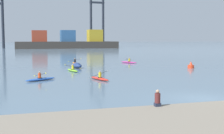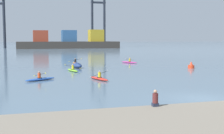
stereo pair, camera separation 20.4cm
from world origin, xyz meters
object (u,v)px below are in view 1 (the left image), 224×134
object	(u,v)px
kayak_orange	(75,63)
kayak_magenta	(129,62)
kayak_lime	(73,70)
container_barge	(68,42)
seated_onlooker	(157,99)
kayak_blue	(40,79)
kayak_red	(100,78)
gantry_crane_west_mid	(97,12)
capsized_dinghy	(77,66)
channel_buoy	(191,66)

from	to	relation	value
kayak_orange	kayak_magenta	xyz separation A→B (m)	(9.25, -1.08, -0.00)
kayak_lime	container_barge	bearing A→B (deg)	82.69
seated_onlooker	kayak_blue	bearing A→B (deg)	108.27
kayak_blue	kayak_magenta	bearing A→B (deg)	49.32
kayak_red	seated_onlooker	distance (m)	15.12
kayak_magenta	gantry_crane_west_mid	bearing A→B (deg)	79.98
kayak_red	container_barge	bearing A→B (deg)	84.10
capsized_dinghy	seated_onlooker	distance (m)	28.17
container_barge	kayak_blue	size ratio (longest dim) A/B	13.66
kayak_red	kayak_orange	xyz separation A→B (m)	(0.67, 20.50, 0.00)
channel_buoy	kayak_magenta	bearing A→B (deg)	115.95
kayak_lime	gantry_crane_west_mid	bearing A→B (deg)	75.23
channel_buoy	seated_onlooker	size ratio (longest dim) A/B	1.12
kayak_blue	kayak_magenta	distance (m)	24.15
kayak_blue	seated_onlooker	size ratio (longest dim) A/B	3.62
channel_buoy	kayak_blue	distance (m)	22.35
container_barge	gantry_crane_west_mid	xyz separation A→B (m)	(16.69, 15.01, 14.57)
kayak_red	seated_onlooker	xyz separation A→B (m)	(-0.48, -15.09, 0.82)
container_barge	kayak_orange	bearing A→B (deg)	-96.89
gantry_crane_west_mid	kayak_red	world-z (taller)	gantry_crane_west_mid
capsized_dinghy	kayak_magenta	bearing A→B (deg)	32.09
kayak_orange	seated_onlooker	bearing A→B (deg)	-91.85
capsized_dinghy	kayak_magenta	size ratio (longest dim) A/B	0.87
container_barge	seated_onlooker	distance (m)	118.51
kayak_blue	kayak_magenta	xyz separation A→B (m)	(15.74, 18.31, 0.00)
container_barge	kayak_red	distance (m)	103.46
kayak_orange	kayak_magenta	distance (m)	9.31
container_barge	kayak_red	bearing A→B (deg)	-95.90
gantry_crane_west_mid	capsized_dinghy	distance (m)	109.71
capsized_dinghy	kayak_blue	bearing A→B (deg)	-115.14
container_barge	seated_onlooker	xyz separation A→B (m)	(-11.10, -117.97, -1.82)
kayak_lime	kayak_orange	bearing A→B (deg)	79.74
capsized_dinghy	seated_onlooker	world-z (taller)	seated_onlooker
capsized_dinghy	kayak_magenta	distance (m)	11.95
container_barge	kayak_lime	distance (m)	94.87
kayak_blue	kayak_red	xyz separation A→B (m)	(5.82, -1.11, 0.00)
capsized_dinghy	channel_buoy	xyz separation A→B (m)	(15.57, -4.84, 0.01)
gantry_crane_west_mid	seated_onlooker	size ratio (longest dim) A/B	37.44
kayak_lime	kayak_magenta	distance (m)	15.54
channel_buoy	kayak_lime	size ratio (longest dim) A/B	0.29
capsized_dinghy	kayak_red	xyz separation A→B (m)	(0.21, -13.07, -0.18)
gantry_crane_west_mid	kayak_magenta	size ratio (longest dim) A/B	10.44
kayak_red	kayak_magenta	size ratio (longest dim) A/B	1.07
kayak_lime	kayak_magenta	xyz separation A→B (m)	(11.36, 10.61, 0.00)
gantry_crane_west_mid	container_barge	bearing A→B (deg)	-138.03
capsized_dinghy	kayak_blue	world-z (taller)	kayak_blue
kayak_lime	kayak_blue	bearing A→B (deg)	-119.61
gantry_crane_west_mid	capsized_dinghy	size ratio (longest dim) A/B	12.05
channel_buoy	kayak_magenta	world-z (taller)	channel_buoy
container_barge	kayak_magenta	bearing A→B (deg)	-90.49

